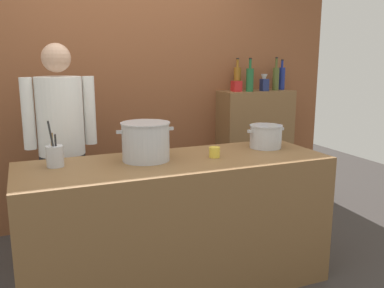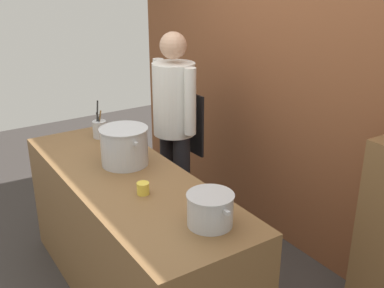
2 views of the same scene
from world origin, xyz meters
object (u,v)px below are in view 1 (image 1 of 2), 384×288
at_px(wine_bottle_olive, 276,78).
at_px(wine_bottle_cobalt, 282,78).
at_px(spice_tin_red, 236,86).
at_px(wine_bottle_green, 250,79).
at_px(stockpot_large, 146,141).
at_px(utensil_crock, 55,156).
at_px(spice_tin_navy, 264,85).
at_px(wine_bottle_amber, 237,78).
at_px(butter_jar, 214,152).
at_px(stockpot_small, 266,136).
at_px(wine_glass_wide, 264,79).
at_px(chef, 61,138).

bearing_deg(wine_bottle_olive, wine_bottle_cobalt, 23.26).
bearing_deg(spice_tin_red, wine_bottle_green, -22.39).
distance_m(stockpot_large, utensil_crock, 0.57).
bearing_deg(wine_bottle_cobalt, spice_tin_navy, -161.62).
xyz_separation_m(wine_bottle_amber, wine_bottle_cobalt, (0.50, -0.04, -0.00)).
bearing_deg(butter_jar, stockpot_small, 15.01).
xyz_separation_m(stockpot_large, wine_bottle_olive, (1.71, 1.09, 0.33)).
height_order(utensil_crock, spice_tin_red, spice_tin_red).
xyz_separation_m(stockpot_small, wine_glass_wide, (0.67, 1.11, 0.36)).
height_order(chef, wine_glass_wide, chef).
relative_size(stockpot_small, wine_glass_wide, 1.85).
bearing_deg(spice_tin_red, spice_tin_navy, -8.84).
distance_m(butter_jar, wine_bottle_olive, 1.78).
xyz_separation_m(chef, wine_bottle_cobalt, (2.28, 0.47, 0.38)).
height_order(butter_jar, wine_bottle_olive, wine_bottle_olive).
distance_m(stockpot_large, stockpot_small, 0.93).
height_order(wine_bottle_olive, spice_tin_navy, wine_bottle_olive).
relative_size(wine_bottle_green, spice_tin_navy, 2.72).
relative_size(wine_bottle_green, wine_glass_wide, 1.98).
xyz_separation_m(wine_bottle_olive, wine_bottle_green, (-0.34, -0.05, -0.00)).
bearing_deg(spice_tin_navy, spice_tin_red, 171.16).
xyz_separation_m(wine_bottle_olive, spice_tin_red, (-0.46, 0.00, -0.07)).
height_order(wine_bottle_green, spice_tin_red, wine_bottle_green).
relative_size(stockpot_large, spice_tin_navy, 3.16).
xyz_separation_m(wine_bottle_cobalt, wine_glass_wide, (-0.21, 0.01, -0.01)).
xyz_separation_m(wine_bottle_cobalt, wine_bottle_green, (-0.44, -0.09, 0.00)).
height_order(spice_tin_navy, spice_tin_red, spice_tin_navy).
height_order(stockpot_large, spice_tin_red, spice_tin_red).
height_order(chef, wine_bottle_cobalt, chef).
bearing_deg(wine_glass_wide, spice_tin_red, -172.22).
bearing_deg(stockpot_large, butter_jar, -12.59).
bearing_deg(wine_bottle_cobalt, wine_bottle_amber, 175.29).
distance_m(chef, wine_glass_wide, 2.15).
relative_size(wine_bottle_amber, spice_tin_navy, 2.71).
height_order(wine_bottle_amber, wine_bottle_green, wine_bottle_green).
xyz_separation_m(butter_jar, wine_bottle_cobalt, (1.36, 1.23, 0.41)).
bearing_deg(spice_tin_red, wine_bottle_cobalt, 4.33).
bearing_deg(chef, utensil_crock, 78.07).
distance_m(stockpot_small, wine_bottle_cobalt, 1.46).
distance_m(chef, stockpot_large, 0.82).
bearing_deg(utensil_crock, wine_bottle_cobalt, 24.46).
relative_size(wine_bottle_olive, wine_glass_wide, 2.02).
distance_m(butter_jar, wine_bottle_amber, 1.59).
xyz_separation_m(butter_jar, spice_tin_navy, (1.10, 1.15, 0.35)).
bearing_deg(wine_glass_wide, wine_bottle_amber, 172.91).
relative_size(stockpot_large, utensil_crock, 1.33).
xyz_separation_m(stockpot_small, wine_bottle_amber, (0.38, 1.15, 0.37)).
distance_m(utensil_crock, wine_bottle_green, 2.20).
xyz_separation_m(wine_bottle_amber, wine_glass_wide, (0.29, -0.04, -0.01)).
bearing_deg(chef, wine_bottle_olive, -172.25).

